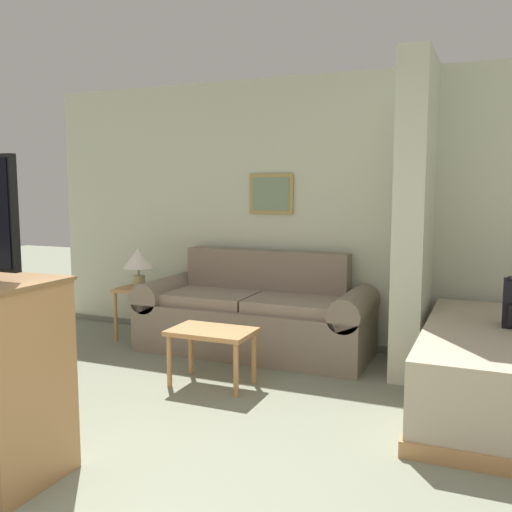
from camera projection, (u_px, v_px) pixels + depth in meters
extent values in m
cube|color=beige|center=(329.00, 213.00, 5.48)|extent=(6.21, 0.12, 2.60)
cube|color=slate|center=(325.00, 343.00, 5.57)|extent=(6.21, 0.02, 0.06)
cube|color=tan|center=(271.00, 194.00, 5.60)|extent=(0.46, 0.02, 0.39)
cube|color=gray|center=(271.00, 194.00, 5.59)|extent=(0.39, 0.01, 0.32)
cube|color=beige|center=(415.00, 217.00, 4.70)|extent=(0.24, 0.85, 2.60)
cube|color=gray|center=(254.00, 329.00, 5.35)|extent=(1.65, 0.84, 0.45)
cube|color=gray|center=(266.00, 275.00, 5.59)|extent=(1.65, 0.20, 0.48)
cube|color=gray|center=(166.00, 319.00, 5.72)|extent=(0.26, 0.84, 0.45)
cylinder|color=gray|center=(166.00, 292.00, 5.69)|extent=(0.29, 0.84, 0.29)
cube|color=gray|center=(354.00, 339.00, 4.98)|extent=(0.26, 0.84, 0.45)
cylinder|color=gray|center=(355.00, 307.00, 4.95)|extent=(0.29, 0.84, 0.29)
cube|color=gray|center=(212.00, 298.00, 5.43)|extent=(0.80, 0.60, 0.10)
cube|color=gray|center=(294.00, 304.00, 5.11)|extent=(0.80, 0.60, 0.10)
cube|color=#B27F4C|center=(212.00, 332.00, 4.44)|extent=(0.65, 0.42, 0.04)
cylinder|color=#B27F4C|center=(169.00, 361.00, 4.43)|extent=(0.04, 0.04, 0.41)
cylinder|color=#B27F4C|center=(236.00, 370.00, 4.21)|extent=(0.04, 0.04, 0.41)
cylinder|color=#B27F4C|center=(191.00, 350.00, 4.74)|extent=(0.04, 0.04, 0.41)
cylinder|color=#B27F4C|center=(254.00, 358.00, 4.52)|extent=(0.04, 0.04, 0.41)
cube|color=#B27F4C|center=(139.00, 289.00, 5.79)|extent=(0.40, 0.40, 0.04)
cylinder|color=#B27F4C|center=(116.00, 317.00, 5.73)|extent=(0.04, 0.04, 0.50)
cylinder|color=#B27F4C|center=(144.00, 320.00, 5.60)|extent=(0.04, 0.04, 0.50)
cylinder|color=#B27F4C|center=(135.00, 310.00, 6.05)|extent=(0.04, 0.04, 0.50)
cylinder|color=#B27F4C|center=(163.00, 313.00, 5.91)|extent=(0.04, 0.04, 0.50)
cylinder|color=tan|center=(139.00, 281.00, 5.78)|extent=(0.13, 0.13, 0.12)
cylinder|color=tan|center=(139.00, 272.00, 5.77)|extent=(0.02, 0.02, 0.08)
cone|color=white|center=(138.00, 258.00, 5.75)|extent=(0.31, 0.31, 0.20)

